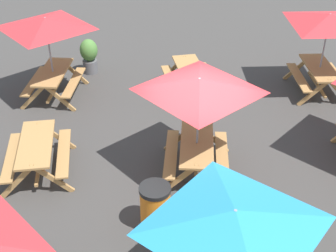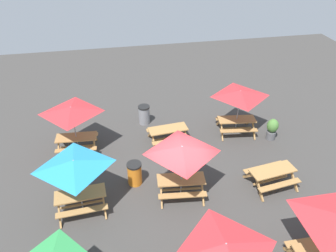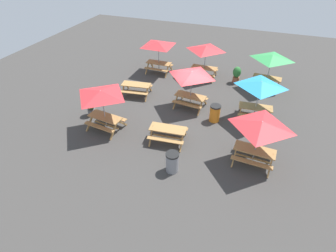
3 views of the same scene
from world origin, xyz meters
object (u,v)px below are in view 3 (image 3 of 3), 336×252
Objects in this scene: picnic_table_6 at (101,96)px; picnic_table_8 at (206,51)px; trash_bin_gray at (172,162)px; picnic_table_0 at (168,131)px; trash_bin_orange at (215,113)px; picnic_table_5 at (261,127)px; picnic_table_1 at (158,46)px; potted_plant_1 at (91,106)px; picnic_table_2 at (136,87)px; picnic_table_7 at (272,60)px; potted_plant_0 at (237,74)px; picnic_table_4 at (192,76)px; picnic_table_3 at (261,87)px.

picnic_table_6 is 8.46m from picnic_table_8.
picnic_table_6 is 4.88m from trash_bin_gray.
trash_bin_orange is (-1.84, -2.50, -0.07)m from picnic_table_0.
picnic_table_1 is at bearing -40.67° from picnic_table_5.
potted_plant_1 is (4.90, 6.89, -1.40)m from picnic_table_8.
picnic_table_2 is 0.84× the size of picnic_table_6.
picnic_table_8 is (4.29, -0.09, 0.00)m from picnic_table_7.
potted_plant_0 reaches higher than trash_bin_gray.
picnic_table_8 is (0.17, -4.13, 0.00)m from picnic_table_4.
picnic_table_0 is 3.73m from picnic_table_6.
picnic_table_7 is 2.03× the size of potted_plant_0.
picnic_table_7 is 2.38× the size of trash_bin_orange.
picnic_table_1 is at bearing -99.82° from picnic_table_2.
picnic_table_6 reaches higher than trash_bin_orange.
picnic_table_4 reaches higher than potted_plant_1.
picnic_table_5 is (-7.63, 3.77, 1.43)m from picnic_table_2.
picnic_table_1 is at bearing -31.29° from picnic_table_3.
picnic_table_7 reaches higher than picnic_table_0.
picnic_table_0 is at bearing 90.07° from picnic_table_8.
picnic_table_3 reaches higher than picnic_table_0.
picnic_table_6 is at bearing 49.01° from picnic_table_7.
picnic_table_5 reaches higher than picnic_table_2.
picnic_table_7 is at bearing 178.75° from picnic_table_8.
picnic_table_0 is 0.82× the size of picnic_table_8.
picnic_table_5 is 1.00× the size of picnic_table_8.
picnic_table_6 is 2.03× the size of potted_plant_0.
picnic_table_4 is at bearing -82.34° from trash_bin_gray.
picnic_table_4 is 2.38× the size of trash_bin_orange.
picnic_table_1 is at bearing -65.13° from trash_bin_gray.
picnic_table_2 is 8.63m from picnic_table_5.
picnic_table_3 is at bearing 111.61° from potted_plant_0.
trash_bin_orange reaches higher than picnic_table_2.
picnic_table_2 is 4.06m from picnic_table_6.
picnic_table_5 and picnic_table_8 have the same top height.
potted_plant_1 is at bearing -23.78° from trash_bin_gray.
picnic_table_5 is at bearing 90.40° from picnic_table_3.
picnic_table_8 is (-3.46, -3.94, 1.43)m from picnic_table_2.
potted_plant_0 is (-5.72, -7.73, -1.36)m from picnic_table_6.
picnic_table_2 is at bearing -22.41° from picnic_table_5.
picnic_table_2 is at bearing 30.67° from picnic_table_7.
trash_bin_gray is (0.96, 4.38, 0.00)m from trash_bin_orange.
trash_bin_gray is at bearing 109.57° from picnic_table_0.
picnic_table_7 is 10.06m from trash_bin_gray.
picnic_table_4 is 1.00× the size of picnic_table_8.
picnic_table_4 is at bearing 62.76° from potted_plant_0.
picnic_table_5 is at bearing 172.57° from picnic_table_0.
picnic_table_6 is 6.10m from trash_bin_orange.
potted_plant_0 reaches higher than picnic_table_2.
trash_bin_gray is at bearing 156.22° from potted_plant_1.
picnic_table_5 and picnic_table_7 have the same top height.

